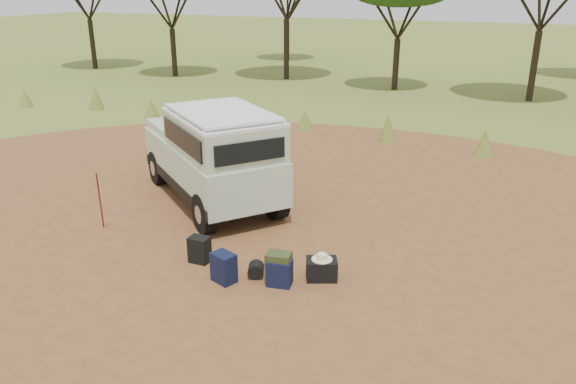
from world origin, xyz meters
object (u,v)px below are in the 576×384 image
at_px(backpack_olive, 279,269).
at_px(duffel_navy, 280,273).
at_px(backpack_black, 200,250).
at_px(hard_case, 322,269).
at_px(safari_vehicle, 213,156).
at_px(walking_staff, 100,201).
at_px(backpack_navy, 224,268).

distance_m(backpack_olive, duffel_navy, 0.08).
height_order(backpack_black, backpack_olive, backpack_olive).
distance_m(backpack_black, hard_case, 2.28).
relative_size(safari_vehicle, hard_case, 9.11).
relative_size(backpack_olive, hard_case, 1.10).
bearing_deg(duffel_navy, backpack_olive, 123.37).
distance_m(walking_staff, backpack_black, 2.63).
bearing_deg(backpack_olive, safari_vehicle, 127.27).
height_order(backpack_black, backpack_navy, backpack_navy).
bearing_deg(safari_vehicle, walking_staff, -79.82).
xyz_separation_m(walking_staff, backpack_black, (2.57, -0.39, -0.41)).
relative_size(safari_vehicle, duffel_navy, 10.50).
relative_size(walking_staff, backpack_navy, 2.57).
distance_m(backpack_black, backpack_olive, 1.66).
relative_size(safari_vehicle, backpack_olive, 8.31).
bearing_deg(hard_case, backpack_navy, -177.62).
height_order(walking_staff, duffel_navy, walking_staff).
bearing_deg(backpack_black, safari_vehicle, 114.76).
distance_m(walking_staff, duffel_navy, 4.32).
height_order(safari_vehicle, duffel_navy, safari_vehicle).
bearing_deg(duffel_navy, walking_staff, 162.43).
bearing_deg(walking_staff, hard_case, -42.08).
relative_size(backpack_olive, duffel_navy, 1.26).
relative_size(backpack_black, backpack_navy, 0.94).
relative_size(safari_vehicle, walking_staff, 3.52).
bearing_deg(hard_case, backpack_olive, -168.30).
xyz_separation_m(walking_staff, duffel_navy, (4.26, -0.57, -0.43)).
height_order(safari_vehicle, backpack_navy, safari_vehicle).
relative_size(duffel_navy, hard_case, 0.87).
relative_size(safari_vehicle, backpack_black, 9.61).
height_order(walking_staff, backpack_black, walking_staff).
xyz_separation_m(safari_vehicle, backpack_black, (1.29, -2.76, -0.85)).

